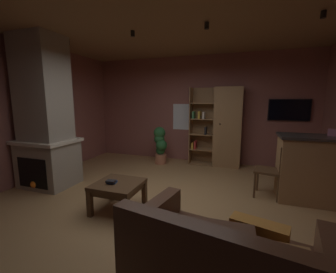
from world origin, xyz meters
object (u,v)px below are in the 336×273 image
at_px(dining_chair, 274,168).
at_px(wall_mounted_tv, 289,110).
at_px(tissue_box, 333,132).
at_px(potted_floor_plant, 160,144).
at_px(table_book_1, 111,181).
at_px(table_book_0, 112,182).
at_px(coffee_table, 118,188).
at_px(kitchen_bar_counter, 324,170).
at_px(leather_couch, 225,270).
at_px(bookshelf_cabinet, 224,128).
at_px(stone_fireplace, 45,121).

xyz_separation_m(dining_chair, wall_mounted_tv, (0.48, 1.86, 0.91)).
relative_size(tissue_box, potted_floor_plant, 0.12).
distance_m(table_book_1, wall_mounted_tv, 4.37).
bearing_deg(table_book_0, coffee_table, 29.23).
xyz_separation_m(kitchen_bar_counter, tissue_box, (0.08, 0.09, 0.60)).
relative_size(tissue_box, leather_couch, 0.07).
height_order(coffee_table, dining_chair, dining_chair).
relative_size(bookshelf_cabinet, wall_mounted_tv, 2.19).
bearing_deg(wall_mounted_tv, kitchen_bar_counter, -81.98).
height_order(bookshelf_cabinet, table_book_0, bookshelf_cabinet).
height_order(potted_floor_plant, wall_mounted_tv, wall_mounted_tv).
bearing_deg(dining_chair, table_book_0, -150.78).
relative_size(kitchen_bar_counter, potted_floor_plant, 1.43).
xyz_separation_m(bookshelf_cabinet, leather_couch, (0.36, -3.99, -0.68)).
height_order(kitchen_bar_counter, table_book_1, kitchen_bar_counter).
xyz_separation_m(kitchen_bar_counter, dining_chair, (-0.74, -0.04, -0.02)).
height_order(table_book_0, potted_floor_plant, potted_floor_plant).
relative_size(stone_fireplace, wall_mounted_tv, 3.12).
height_order(stone_fireplace, table_book_0, stone_fireplace).
relative_size(bookshelf_cabinet, table_book_0, 14.70).
xyz_separation_m(kitchen_bar_counter, potted_floor_plant, (-3.30, 1.27, -0.03)).
relative_size(bookshelf_cabinet, potted_floor_plant, 2.03).
xyz_separation_m(kitchen_bar_counter, table_book_0, (-3.07, -1.35, -0.10)).
height_order(stone_fireplace, kitchen_bar_counter, stone_fireplace).
bearing_deg(kitchen_bar_counter, wall_mounted_tv, 98.02).
height_order(kitchen_bar_counter, coffee_table, kitchen_bar_counter).
xyz_separation_m(coffee_table, potted_floor_plant, (-0.30, 2.58, 0.16)).
distance_m(kitchen_bar_counter, leather_couch, 2.75).
distance_m(kitchen_bar_counter, dining_chair, 0.74).
xyz_separation_m(table_book_0, dining_chair, (2.33, 1.30, 0.07)).
distance_m(bookshelf_cabinet, potted_floor_plant, 1.68).
bearing_deg(table_book_1, kitchen_bar_counter, 24.27).
bearing_deg(table_book_1, coffee_table, 47.85).
bearing_deg(kitchen_bar_counter, dining_chair, -176.67).
xyz_separation_m(stone_fireplace, kitchen_bar_counter, (4.83, 0.84, -0.73)).
distance_m(stone_fireplace, wall_mounted_tv, 5.30).
distance_m(bookshelf_cabinet, dining_chair, 1.97).
xyz_separation_m(tissue_box, leather_couch, (-1.44, -2.47, -0.85)).
bearing_deg(kitchen_bar_counter, coffee_table, -156.46).
bearing_deg(kitchen_bar_counter, stone_fireplace, -170.12).
xyz_separation_m(bookshelf_cabinet, coffee_table, (-1.28, -2.91, -0.63)).
relative_size(tissue_box, coffee_table, 0.18).
relative_size(coffee_table, dining_chair, 0.73).
distance_m(leather_couch, table_book_0, 2.00).
xyz_separation_m(table_book_0, potted_floor_plant, (-0.23, 2.62, 0.06)).
bearing_deg(bookshelf_cabinet, kitchen_bar_counter, -43.11).
xyz_separation_m(stone_fireplace, table_book_1, (1.77, -0.54, -0.79)).
xyz_separation_m(table_book_1, wall_mounted_tv, (2.81, 3.20, 0.95)).
xyz_separation_m(dining_chair, potted_floor_plant, (-2.56, 1.32, -0.01)).
bearing_deg(coffee_table, table_book_0, -150.77).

